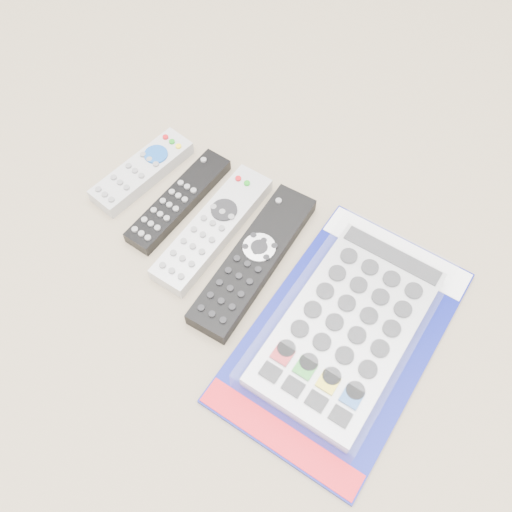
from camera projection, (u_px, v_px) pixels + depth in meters
The scene contains 5 objects.
remote_small_grey at pixel (142, 171), 0.86m from camera, with size 0.08×0.17×0.03m.
remote_slim_black at pixel (179, 201), 0.83m from camera, with size 0.05×0.20×0.02m.
remote_silver_dvd at pixel (213, 228), 0.80m from camera, with size 0.06×0.22×0.03m.
remote_large_black at pixel (254, 260), 0.78m from camera, with size 0.07×0.25×0.03m.
jumbo_remote_packaged at pixel (348, 326), 0.72m from camera, with size 0.22×0.35×0.05m.
Camera 1 is at (0.24, -0.36, 0.68)m, focal length 40.00 mm.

